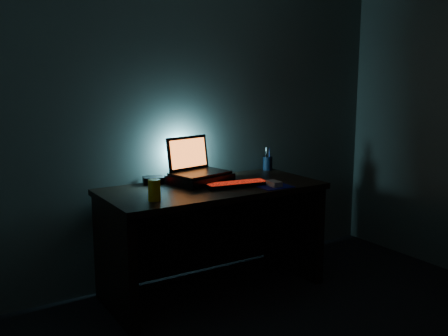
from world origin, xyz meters
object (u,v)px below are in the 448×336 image
keyboard (237,184)px  pen_cup (268,163)px  mouse (274,183)px  juice_glass (154,190)px  laptop (195,165)px  router (153,180)px

keyboard → pen_cup: bearing=42.7°
mouse → juice_glass: size_ratio=0.88×
laptop → router: bearing=144.8°
pen_cup → juice_glass: (-1.18, -0.45, 0.01)m
pen_cup → juice_glass: 1.27m
router → pen_cup: bearing=15.8°
mouse → juice_glass: (-0.85, 0.06, 0.04)m
juice_glass → router: juice_glass is taller
router → mouse: bearing=-22.6°
pen_cup → laptop: bearing=-172.0°
laptop → mouse: laptop is taller
keyboard → juice_glass: 0.65m
pen_cup → juice_glass: size_ratio=0.84×
keyboard → mouse: mouse is taller
mouse → pen_cup: bearing=60.4°
laptop → keyboard: bearing=-70.5°
mouse → laptop: bearing=135.3°
keyboard → juice_glass: juice_glass is taller
mouse → pen_cup: size_ratio=1.04×
laptop → mouse: bearing=-60.7°
mouse → juice_glass: bearing=179.0°
keyboard → mouse: bearing=-27.2°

